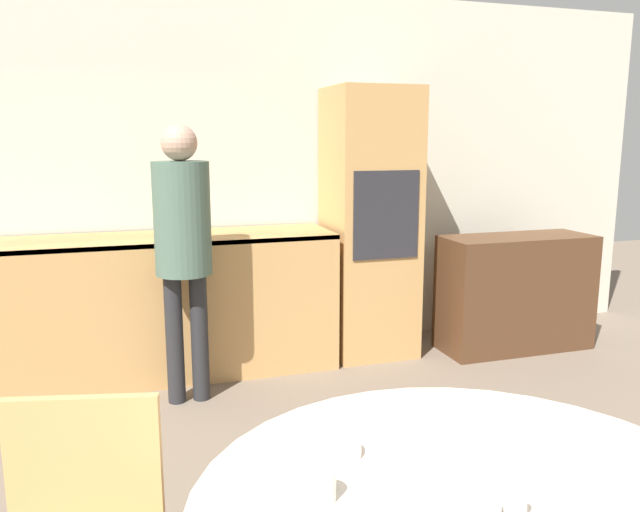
# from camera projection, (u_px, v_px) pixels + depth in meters

# --- Properties ---
(wall_back) EXTENTS (6.78, 0.05, 2.60)m
(wall_back) POSITION_uv_depth(u_px,v_px,m) (237.00, 176.00, 4.49)
(wall_back) COLOR beige
(wall_back) RESTS_ON ground_plane
(kitchen_counter) EXTENTS (3.10, 0.60, 0.94)m
(kitchen_counter) POSITION_uv_depth(u_px,v_px,m) (98.00, 309.00, 4.02)
(kitchen_counter) COLOR tan
(kitchen_counter) RESTS_ON ground_plane
(oven_unit) EXTENTS (0.59, 0.59, 1.92)m
(oven_unit) POSITION_uv_depth(u_px,v_px,m) (370.00, 224.00, 4.51)
(oven_unit) COLOR tan
(oven_unit) RESTS_ON ground_plane
(sideboard) EXTENTS (1.14, 0.45, 0.86)m
(sideboard) POSITION_uv_depth(u_px,v_px,m) (515.00, 292.00, 4.68)
(sideboard) COLOR #51331E
(sideboard) RESTS_ON ground_plane
(person_standing) EXTENTS (0.33, 0.33, 1.65)m
(person_standing) POSITION_uv_depth(u_px,v_px,m) (183.00, 234.00, 3.61)
(person_standing) COLOR #262628
(person_standing) RESTS_ON ground_plane
(cup) EXTENTS (0.08, 0.08, 0.08)m
(cup) POSITION_uv_depth(u_px,v_px,m) (320.00, 485.00, 1.47)
(cup) COLOR silver
(cup) RESTS_ON dining_table
(bowl_near) EXTENTS (0.16, 0.16, 0.04)m
(bowl_near) POSITION_uv_depth(u_px,v_px,m) (465.00, 505.00, 1.42)
(bowl_near) COLOR silver
(bowl_near) RESTS_ON dining_table
(bowl_centre) EXTENTS (0.15, 0.15, 0.04)m
(bowl_centre) POSITION_uv_depth(u_px,v_px,m) (334.00, 449.00, 1.69)
(bowl_centre) COLOR white
(bowl_centre) RESTS_ON dining_table
(salt_shaker) EXTENTS (0.03, 0.03, 0.09)m
(salt_shaker) POSITION_uv_depth(u_px,v_px,m) (521.00, 504.00, 1.39)
(salt_shaker) COLOR white
(salt_shaker) RESTS_ON dining_table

